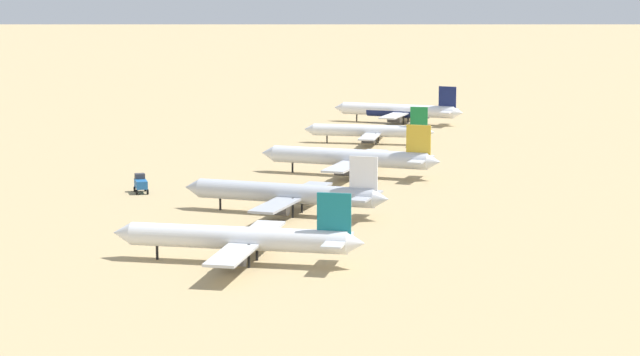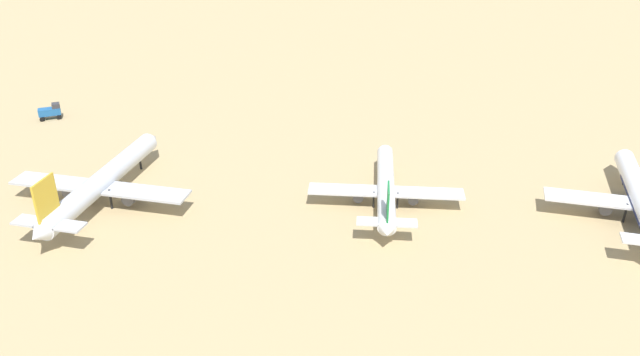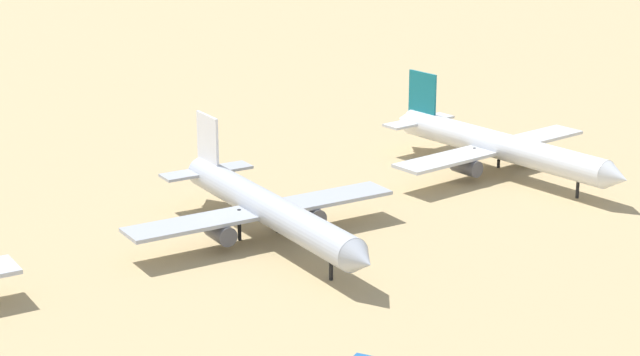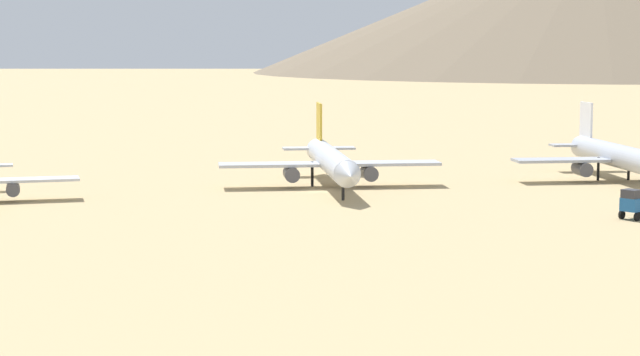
{
  "view_description": "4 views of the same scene",
  "coord_description": "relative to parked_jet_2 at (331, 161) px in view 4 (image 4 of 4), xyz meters",
  "views": [
    {
      "loc": [
        -68.73,
        288.19,
        48.69
      ],
      "look_at": [
        -6.67,
        43.67,
        6.31
      ],
      "focal_mm": 72.84,
      "sensor_mm": 36.0,
      "label": 1
    },
    {
      "loc": [
        -101.29,
        -52.21,
        57.84
      ],
      "look_at": [
        -1.75,
        -38.1,
        6.89
      ],
      "focal_mm": 35.28,
      "sensor_mm": 36.0,
      "label": 2
    },
    {
      "loc": [
        101.58,
        -17.78,
        45.53
      ],
      "look_at": [
        -0.46,
        57.04,
        6.95
      ],
      "focal_mm": 62.54,
      "sensor_mm": 36.0,
      "label": 3
    },
    {
      "loc": [
        167.4,
        -33.84,
        22.42
      ],
      "look_at": [
        11.16,
        -1.93,
        3.38
      ],
      "focal_mm": 63.46,
      "sensor_mm": 36.0,
      "label": 4
    }
  ],
  "objects": [
    {
      "name": "parked_jet_3",
      "position": [
        1.93,
        47.5,
        -0.08
      ],
      "size": [
        42.25,
        34.37,
        12.18
      ],
      "color": "#B2B7C1",
      "rests_on": "ground"
    },
    {
      "name": "service_truck",
      "position": [
        38.61,
        32.1,
        -2.1
      ],
      "size": [
        4.76,
        5.7,
        3.9
      ],
      "color": "#1E5999",
      "rests_on": "ground"
    },
    {
      "name": "parked_jet_2",
      "position": [
        0.0,
        0.0,
        0.0
      ],
      "size": [
        43.09,
        35.07,
        12.42
      ],
      "color": "silver",
      "rests_on": "ground"
    },
    {
      "name": "desert_hill_0",
      "position": [
        -643.13,
        343.75,
        49.25
      ],
      "size": [
        522.85,
        522.85,
        106.87
      ],
      "primitive_type": "cone",
      "color": "#70604C",
      "rests_on": "ground"
    },
    {
      "name": "ground_plane",
      "position": [
        3.79,
        -2.82,
        -4.18
      ],
      "size": [
        1800.0,
        1800.0,
        0.0
      ],
      "primitive_type": "plane",
      "color": "tan"
    }
  ]
}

